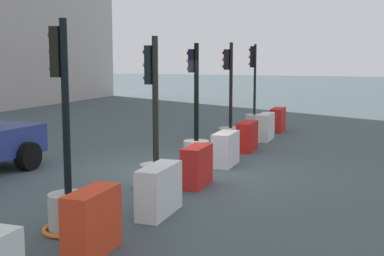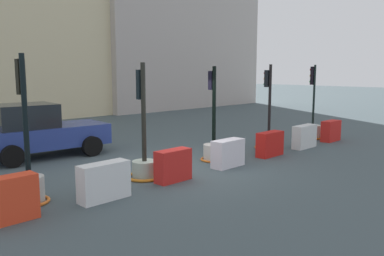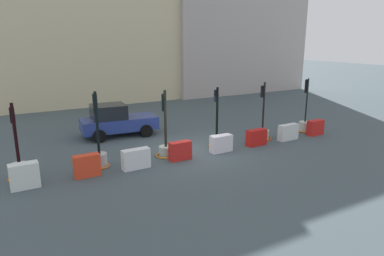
{
  "view_description": "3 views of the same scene",
  "coord_description": "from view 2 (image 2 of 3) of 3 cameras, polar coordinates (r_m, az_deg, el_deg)",
  "views": [
    {
      "loc": [
        -10.93,
        -4.34,
        2.58
      ],
      "look_at": [
        0.62,
        -0.11,
        0.92
      ],
      "focal_mm": 49.96,
      "sensor_mm": 36.0,
      "label": 1
    },
    {
      "loc": [
        -7.55,
        -8.17,
        2.77
      ],
      "look_at": [
        0.45,
        0.07,
        1.11
      ],
      "focal_mm": 37.3,
      "sensor_mm": 36.0,
      "label": 2
    },
    {
      "loc": [
        -7.61,
        -13.54,
        5.09
      ],
      "look_at": [
        0.41,
        0.79,
        0.87
      ],
      "focal_mm": 32.45,
      "sensor_mm": 36.0,
      "label": 3
    }
  ],
  "objects": [
    {
      "name": "construction_barrier_2",
      "position": [
        8.83,
        -12.46,
        -7.49
      ],
      "size": [
        1.14,
        0.41,
        0.82
      ],
      "color": "silver",
      "rests_on": "ground_plane"
    },
    {
      "name": "construction_barrier_6",
      "position": [
        14.88,
        15.78,
        -1.19
      ],
      "size": [
        1.15,
        0.39,
        0.82
      ],
      "color": "silver",
      "rests_on": "ground_plane"
    },
    {
      "name": "traffic_light_4",
      "position": [
        14.47,
        10.89,
        -1.19
      ],
      "size": [
        0.99,
        0.99,
        2.98
      ],
      "color": "#B1B7A1",
      "rests_on": "ground_plane"
    },
    {
      "name": "car_blue_estate",
      "position": [
        13.67,
        -21.12,
        -0.47
      ],
      "size": [
        4.11,
        2.35,
        1.73
      ],
      "color": "navy",
      "rests_on": "ground_plane"
    },
    {
      "name": "traffic_light_2",
      "position": [
        10.4,
        -6.85,
        -4.55
      ],
      "size": [
        0.94,
        0.94,
        2.97
      ],
      "color": "#AAB8A9",
      "rests_on": "ground_plane"
    },
    {
      "name": "building_corner_block",
      "position": [
        32.75,
        -4.52,
        17.03
      ],
      "size": [
        14.58,
        8.68,
        15.52
      ],
      "color": "#AFA59F",
      "rests_on": "ground_plane"
    },
    {
      "name": "traffic_light_5",
      "position": [
        17.12,
        16.84,
        0.12
      ],
      "size": [
        0.92,
        0.92,
        2.99
      ],
      "color": "beige",
      "rests_on": "ground_plane"
    },
    {
      "name": "traffic_light_3",
      "position": [
        12.35,
        3.1,
        -2.4
      ],
      "size": [
        0.83,
        0.83,
        2.9
      ],
      "color": "beige",
      "rests_on": "ground_plane"
    },
    {
      "name": "construction_barrier_4",
      "position": [
        11.58,
        5.16,
        -3.62
      ],
      "size": [
        1.06,
        0.45,
        0.79
      ],
      "color": "silver",
      "rests_on": "ground_plane"
    },
    {
      "name": "construction_barrier_5",
      "position": [
        13.21,
        11.08,
        -2.26
      ],
      "size": [
        1.07,
        0.4,
        0.79
      ],
      "color": "red",
      "rests_on": "ground_plane"
    },
    {
      "name": "construction_barrier_1",
      "position": [
        8.13,
        -24.62,
        -9.25
      ],
      "size": [
        0.98,
        0.39,
        0.86
      ],
      "color": "red",
      "rests_on": "ground_plane"
    },
    {
      "name": "construction_barrier_3",
      "position": [
        10.05,
        -2.71,
        -5.38
      ],
      "size": [
        0.98,
        0.4,
        0.81
      ],
      "color": "red",
      "rests_on": "ground_plane"
    },
    {
      "name": "ground_plane",
      "position": [
        11.47,
        -1.4,
        -5.74
      ],
      "size": [
        120.0,
        120.0,
        0.0
      ],
      "primitive_type": "plane",
      "color": "#414E53"
    },
    {
      "name": "traffic_light_1",
      "position": [
        9.06,
        -22.32,
        -6.55
      ],
      "size": [
        0.8,
        0.8,
        3.11
      ],
      "color": "#B3B2AE",
      "rests_on": "ground_plane"
    },
    {
      "name": "construction_barrier_7",
      "position": [
        16.63,
        19.24,
        -0.39
      ],
      "size": [
        0.98,
        0.41,
        0.81
      ],
      "color": "red",
      "rests_on": "ground_plane"
    }
  ]
}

